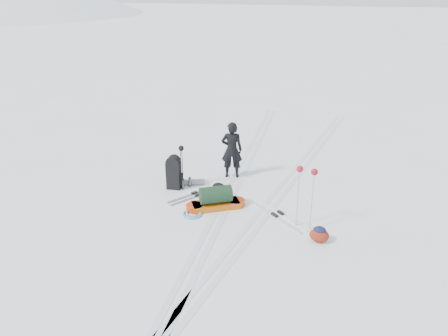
{
  "coord_description": "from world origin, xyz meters",
  "views": [
    {
      "loc": [
        3.0,
        -9.68,
        5.33
      ],
      "look_at": [
        -0.06,
        0.04,
        0.95
      ],
      "focal_mm": 35.0,
      "sensor_mm": 36.0,
      "label": 1
    }
  ],
  "objects_px": {
    "pulk_sled": "(216,200)",
    "expedition_rucksack": "(176,173)",
    "ski_poles_black": "(181,153)",
    "skier": "(232,150)"
  },
  "relations": [
    {
      "from": "skier",
      "to": "pulk_sled",
      "type": "xyz_separation_m",
      "value": [
        0.17,
        -1.97,
        -0.61
      ]
    },
    {
      "from": "pulk_sled",
      "to": "ski_poles_black",
      "type": "xyz_separation_m",
      "value": [
        -1.28,
        0.88,
        0.78
      ]
    },
    {
      "from": "skier",
      "to": "expedition_rucksack",
      "type": "bearing_deg",
      "value": 29.81
    },
    {
      "from": "skier",
      "to": "pulk_sled",
      "type": "relative_size",
      "value": 1.09
    },
    {
      "from": "ski_poles_black",
      "to": "pulk_sled",
      "type": "bearing_deg",
      "value": -54.28
    },
    {
      "from": "expedition_rucksack",
      "to": "ski_poles_black",
      "type": "bearing_deg",
      "value": 30.68
    },
    {
      "from": "skier",
      "to": "expedition_rucksack",
      "type": "height_order",
      "value": "skier"
    },
    {
      "from": "skier",
      "to": "expedition_rucksack",
      "type": "relative_size",
      "value": 1.73
    },
    {
      "from": "expedition_rucksack",
      "to": "ski_poles_black",
      "type": "height_order",
      "value": "ski_poles_black"
    },
    {
      "from": "pulk_sled",
      "to": "expedition_rucksack",
      "type": "height_order",
      "value": "expedition_rucksack"
    }
  ]
}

